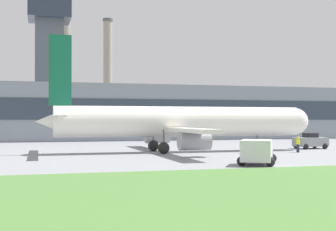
{
  "coord_description": "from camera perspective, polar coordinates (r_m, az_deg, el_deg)",
  "views": [
    {
      "loc": [
        -12.68,
        -47.39,
        3.36
      ],
      "look_at": [
        0.33,
        -0.71,
        3.81
      ],
      "focal_mm": 50.0,
      "sensor_mm": 36.0,
      "label": 1
    }
  ],
  "objects": [
    {
      "name": "smokestack_left",
      "position": [
        120.58,
        -12.34,
        6.5
      ],
      "size": [
        2.55,
        2.55,
        36.01
      ],
      "color": "gray",
      "rests_on": "ground_plane"
    },
    {
      "name": "ground_plane",
      "position": [
        49.17,
        -0.6,
        -4.45
      ],
      "size": [
        400.0,
        400.0,
        0.0
      ],
      "primitive_type": "plane",
      "color": "gray"
    },
    {
      "name": "smokestack_right",
      "position": [
        119.33,
        -7.36,
        4.86
      ],
      "size": [
        2.52,
        2.52,
        28.94
      ],
      "color": "gray",
      "rests_on": "ground_plane"
    },
    {
      "name": "airplane",
      "position": [
        48.78,
        1.3,
        -0.84
      ],
      "size": [
        29.55,
        24.54,
        11.68
      ],
      "color": "white",
      "rests_on": "ground_plane"
    },
    {
      "name": "terminal_building",
      "position": [
        81.67,
        -7.01,
        0.61
      ],
      "size": [
        84.94,
        15.97,
        23.78
      ],
      "color": "gray",
      "rests_on": "ground_plane"
    },
    {
      "name": "pushback_tug",
      "position": [
        56.93,
        16.96,
        -3.06
      ],
      "size": [
        3.66,
        2.73,
        1.82
      ],
      "color": "gray",
      "rests_on": "ground_plane"
    },
    {
      "name": "ground_crew_person",
      "position": [
        50.11,
        15.56,
        -3.36
      ],
      "size": [
        0.47,
        0.47,
        1.71
      ],
      "color": "#23283D",
      "rests_on": "ground_plane"
    },
    {
      "name": "baggage_truck",
      "position": [
        35.78,
        10.81,
        -4.4
      ],
      "size": [
        4.29,
        5.21,
        1.88
      ],
      "color": "gray",
      "rests_on": "ground_plane"
    }
  ]
}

